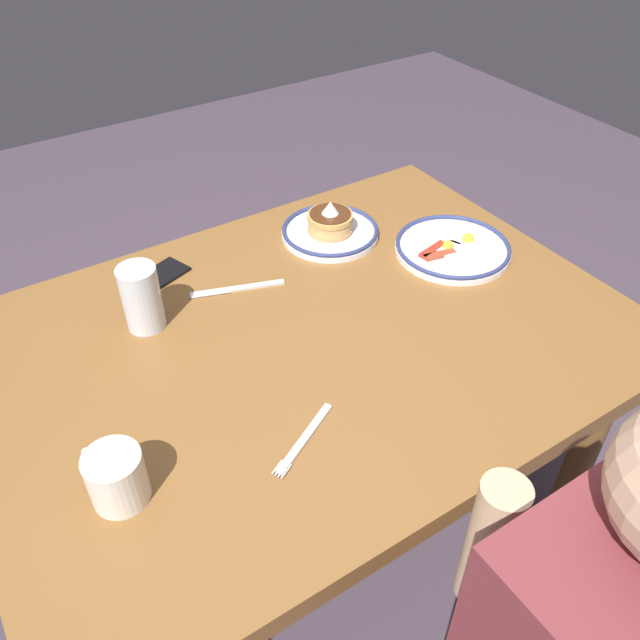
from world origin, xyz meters
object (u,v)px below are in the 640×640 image
object	(u,v)px
plate_near_main	(453,248)
cell_phone	(157,278)
coffee_mug	(115,476)
fork_near	(304,440)
drinking_glass	(142,301)
plate_center_pancakes	(330,228)
butter_knife	(238,288)

from	to	relation	value
plate_near_main	cell_phone	xyz separation A→B (m)	(0.64, -0.28, -0.01)
coffee_mug	fork_near	xyz separation A→B (m)	(-0.30, 0.06, -0.05)
plate_near_main	drinking_glass	size ratio (longest dim) A/B	1.93
plate_center_pancakes	drinking_glass	xyz separation A→B (m)	(0.51, 0.08, 0.04)
butter_knife	plate_near_main	bearing A→B (deg)	163.78
drinking_glass	plate_center_pancakes	bearing A→B (deg)	-171.29
coffee_mug	butter_knife	bearing A→B (deg)	-136.57
plate_near_main	coffee_mug	bearing A→B (deg)	14.58
coffee_mug	fork_near	distance (m)	0.31
cell_phone	plate_near_main	bearing A→B (deg)	136.42
plate_near_main	fork_near	bearing A→B (deg)	26.36
plate_near_main	coffee_mug	world-z (taller)	coffee_mug
coffee_mug	butter_knife	distance (m)	0.56
drinking_glass	cell_phone	size ratio (longest dim) A/B	0.99
drinking_glass	coffee_mug	bearing A→B (deg)	63.30
plate_center_pancakes	butter_knife	world-z (taller)	plate_center_pancakes
coffee_mug	plate_near_main	bearing A→B (deg)	-165.42
plate_near_main	fork_near	size ratio (longest dim) A/B	1.66
plate_center_pancakes	drinking_glass	world-z (taller)	drinking_glass
coffee_mug	fork_near	world-z (taller)	coffee_mug
plate_center_pancakes	coffee_mug	xyz separation A→B (m)	(0.70, 0.45, 0.03)
coffee_mug	cell_phone	bearing A→B (deg)	-117.31
plate_center_pancakes	drinking_glass	size ratio (longest dim) A/B	1.69
coffee_mug	drinking_glass	size ratio (longest dim) A/B	0.84
fork_near	butter_knife	size ratio (longest dim) A/B	0.80
cell_phone	butter_knife	distance (m)	0.19
plate_center_pancakes	coffee_mug	size ratio (longest dim) A/B	2.01
coffee_mug	cell_phone	size ratio (longest dim) A/B	0.83
plate_near_main	plate_center_pancakes	size ratio (longest dim) A/B	1.14
fork_near	coffee_mug	bearing A→B (deg)	-11.84
fork_near	butter_knife	distance (m)	0.46
cell_phone	fork_near	xyz separation A→B (m)	(-0.04, 0.58, -0.00)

